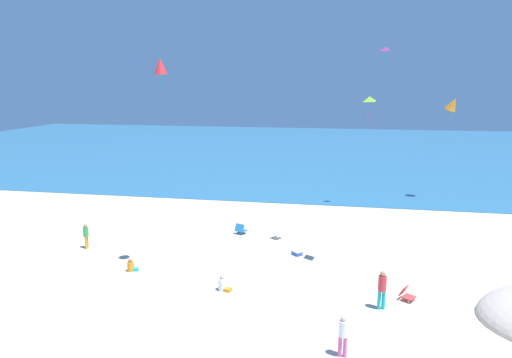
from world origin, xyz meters
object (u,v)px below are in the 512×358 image
object	(u,v)px
person_3	(382,287)
cooler_box	(297,253)
person_5	(131,266)
kite_red	(160,66)
kite_orange	(453,104)
beach_chair_far_right	(278,234)
person_2	(343,333)
beach_chair_near_camera	(406,294)
beach_chair_mid_beach	(241,229)
person_0	(86,234)
kite_magenta	(385,49)
person_4	(223,285)
kite_lime	(369,99)

from	to	relation	value
person_3	cooler_box	bearing A→B (deg)	-159.29
person_5	kite_red	size ratio (longest dim) A/B	0.52
cooler_box	person_3	xyz separation A→B (m)	(3.93, -5.35, 0.84)
kite_orange	beach_chair_far_right	bearing A→B (deg)	-136.50
person_5	person_2	bearing A→B (deg)	-52.08
person_2	person_5	bearing A→B (deg)	62.50
person_2	person_5	xyz separation A→B (m)	(-10.17, 5.38, -0.63)
beach_chair_far_right	person_5	bearing A→B (deg)	75.85
beach_chair_near_camera	person_5	world-z (taller)	person_5
beach_chair_mid_beach	kite_orange	size ratio (longest dim) A/B	0.38
beach_chair_near_camera	person_0	bearing A→B (deg)	-158.13
beach_chair_mid_beach	beach_chair_far_right	distance (m)	2.39
beach_chair_near_camera	beach_chair_far_right	bearing A→B (deg)	166.36
beach_chair_near_camera	kite_orange	xyz separation A→B (m)	(5.28, 17.86, 7.25)
person_0	beach_chair_mid_beach	bearing A→B (deg)	-160.45
person_0	kite_red	bearing A→B (deg)	151.61
person_0	person_2	bearing A→B (deg)	143.63
beach_chair_far_right	person_0	size ratio (longest dim) A/B	0.56
kite_red	kite_orange	distance (m)	23.56
kite_red	kite_orange	world-z (taller)	kite_red
beach_chair_near_camera	kite_magenta	xyz separation A→B (m)	(-0.18, 14.42, 11.04)
person_4	kite_red	world-z (taller)	kite_red
person_4	kite_red	bearing A→B (deg)	170.45
beach_chair_near_camera	beach_chair_mid_beach	xyz separation A→B (m)	(-8.77, 7.20, 0.02)
cooler_box	person_5	bearing A→B (deg)	-155.23
person_0	person_4	distance (m)	9.60
beach_chair_mid_beach	beach_chair_near_camera	bearing A→B (deg)	-108.47
person_0	person_4	world-z (taller)	person_0
beach_chair_near_camera	person_3	world-z (taller)	person_3
person_2	person_4	size ratio (longest dim) A/B	2.00
cooler_box	kite_magenta	bearing A→B (deg)	64.20
kite_magenta	cooler_box	bearing A→B (deg)	-115.80
cooler_box	kite_lime	size ratio (longest dim) A/B	0.55
kite_lime	person_3	bearing A→B (deg)	-80.79
kite_magenta	kite_orange	bearing A→B (deg)	32.22
kite_red	kite_magenta	world-z (taller)	kite_magenta
kite_red	kite_orange	xyz separation A→B (m)	(16.31, 16.85, -2.27)
beach_chair_far_right	person_0	distance (m)	10.89
person_3	person_5	distance (m)	11.89
person_3	beach_chair_near_camera	bearing A→B (deg)	116.72
beach_chair_mid_beach	person_3	distance (m)	11.25
beach_chair_mid_beach	person_5	world-z (taller)	person_5
beach_chair_far_right	person_3	distance (m)	9.43
beach_chair_near_camera	person_0	world-z (taller)	person_0
kite_orange	cooler_box	bearing A→B (deg)	-127.37
kite_lime	person_5	bearing A→B (deg)	-168.84
beach_chair_far_right	beach_chair_mid_beach	bearing A→B (deg)	21.91
beach_chair_near_camera	person_0	xyz separation A→B (m)	(-16.71, 3.23, 0.54)
person_0	person_4	bearing A→B (deg)	149.93
person_5	kite_red	xyz separation A→B (m)	(1.83, 0.27, 9.56)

